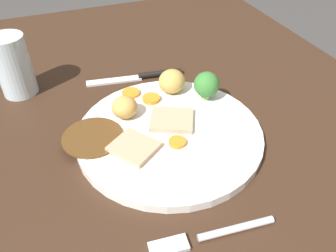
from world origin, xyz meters
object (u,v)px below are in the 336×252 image
Objects in this scene: meat_slice_main at (172,120)px; carrot_coin_front at (177,142)px; roast_potato_left at (125,107)px; fork at (209,236)px; broccoli_floret at (206,85)px; meat_slice_under at (134,147)px; carrot_coin_back at (150,99)px; knife at (143,76)px; roast_potato_right at (172,81)px; carrot_coin_side at (131,93)px; water_glass at (13,66)px; dinner_plate at (168,134)px.

carrot_coin_front is (-5.00, 1.08, -0.11)cm from meat_slice_main.
carrot_coin_front is at bearing -149.75° from roast_potato_left.
broccoli_floret is at bearing -109.46° from fork.
meat_slice_under is 12.14cm from carrot_coin_back.
fork is (-23.59, 10.97, -3.84)cm from broccoli_floret.
carrot_coin_front is at bearing 94.18° from knife.
carrot_coin_front is at bearing 134.93° from broccoli_floret.
meat_slice_main is at bearing 158.22° from roast_potato_right.
roast_potato_right is at bearing -67.75° from roast_potato_left.
roast_potato_right is at bearing 116.85° from knife.
carrot_coin_back is at bearing -29.67° from meat_slice_under.
broccoli_floret reaches higher than knife.
water_glass is at bearing 60.83° from carrot_coin_side.
knife is 1.70× the size of water_glass.
meat_slice_main is 2.14× the size of carrot_coin_side.
knife is at bearing -33.88° from carrot_coin_side.
meat_slice_under reaches higher than carrot_coin_side.
roast_potato_left reaches higher than meat_slice_main.
broccoli_floret is at bearing -118.31° from water_glass.
dinner_plate is at bearing 121.92° from broccoli_floret.
fork is at bearing 155.06° from broccoli_floret.
water_glass is at bearing -59.30° from fork.
knife is at bearing -5.88° from dinner_plate.
meat_slice_under is 1.29× the size of roast_potato_right.
carrot_coin_back is (2.61, -5.07, -1.42)cm from roast_potato_left.
roast_potato_right is 7.45cm from carrot_coin_side.
carrot_coin_side is (5.58, -2.55, -1.48)cm from roast_potato_left.
roast_potato_right is 13.83cm from carrot_coin_front.
carrot_coin_back is (-1.32, 4.52, -1.72)cm from roast_potato_right.
carrot_coin_back is at bearing -62.81° from roast_potato_left.
meat_slice_under is at bearing 173.27° from roast_potato_left.
meat_slice_main is 5.12cm from carrot_coin_front.
roast_potato_left is at bearing 57.29° from meat_slice_main.
carrot_coin_side is (9.68, 3.84, -0.12)cm from meat_slice_main.
carrot_coin_side is at bearing -24.58° from roast_potato_left.
knife is (16.15, -0.51, -1.35)cm from meat_slice_main.
carrot_coin_back reaches higher than dinner_plate.
meat_slice_under is 16.53cm from fork.
meat_slice_main is 29.66cm from water_glass.
carrot_coin_side is at bearing 64.59° from knife.
dinner_plate is 4.62× the size of meat_slice_under.
carrot_coin_back is 0.60× the size of broccoli_floret.
carrot_coin_back is 9.70cm from knife.
carrot_coin_back is at bearing 1.16° from carrot_coin_front.
fork is (-27.83, 6.44, -3.06)cm from roast_potato_right.
water_glass reaches higher than roast_potato_right.
fork is 36.14cm from knife.
roast_potato_right reaches higher than carrot_coin_back.
dinner_plate is 11.85cm from carrot_coin_side.
roast_potato_left is 10.64cm from carrot_coin_front.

